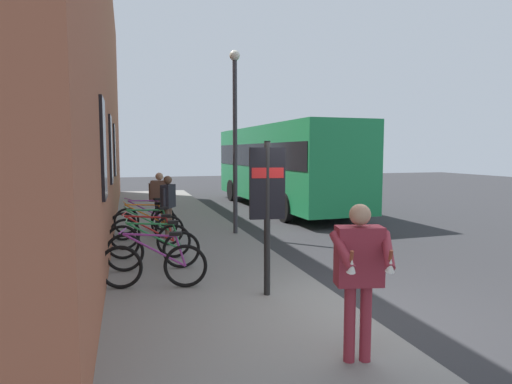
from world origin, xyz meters
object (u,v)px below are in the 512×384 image
(bicycle_nearest_sign, at_px, (154,265))
(bicycle_beside_lamp, at_px, (145,224))
(transit_info_sign, at_px, (267,193))
(tourist_with_hotdogs, at_px, (360,266))
(city_bus, at_px, (282,162))
(pedestrian_by_facade, at_px, (160,195))
(bicycle_under_window, at_px, (154,250))
(bicycle_end_of_row, at_px, (145,218))
(bicycle_leaning_wall, at_px, (149,240))
(pedestrian_crossing_street, at_px, (168,200))
(street_lamp, at_px, (235,126))
(bicycle_mid_rack, at_px, (148,231))

(bicycle_nearest_sign, distance_m, bicycle_beside_lamp, 4.21)
(transit_info_sign, xyz_separation_m, tourist_with_hotdogs, (-2.37, -0.25, -0.55))
(bicycle_nearest_sign, distance_m, tourist_with_hotdogs, 3.80)
(bicycle_beside_lamp, xyz_separation_m, transit_info_sign, (-5.05, -1.66, 1.21))
(city_bus, relative_size, pedestrian_by_facade, 6.48)
(bicycle_nearest_sign, relative_size, tourist_with_hotdogs, 1.03)
(bicycle_under_window, bearing_deg, bicycle_end_of_row, -0.12)
(bicycle_nearest_sign, distance_m, transit_info_sign, 2.23)
(bicycle_end_of_row, height_order, city_bus, city_bus)
(tourist_with_hotdogs, bearing_deg, bicycle_leaning_wall, 19.93)
(bicycle_beside_lamp, relative_size, pedestrian_crossing_street, 1.09)
(city_bus, bearing_deg, transit_info_sign, 159.04)
(bicycle_under_window, relative_size, city_bus, 0.17)
(bicycle_end_of_row, bearing_deg, bicycle_under_window, 179.88)
(pedestrian_crossing_street, bearing_deg, bicycle_leaning_wall, 164.05)
(transit_info_sign, height_order, street_lamp, street_lamp)
(pedestrian_by_facade, height_order, tourist_with_hotdogs, tourist_with_hotdogs)
(transit_info_sign, relative_size, pedestrian_by_facade, 1.47)
(bicycle_nearest_sign, relative_size, bicycle_beside_lamp, 0.99)
(city_bus, height_order, pedestrian_crossing_street, city_bus)
(bicycle_mid_rack, xyz_separation_m, pedestrian_by_facade, (2.42, -0.45, 0.61))
(bicycle_under_window, distance_m, pedestrian_crossing_street, 3.13)
(bicycle_under_window, distance_m, bicycle_mid_rack, 2.03)
(bicycle_mid_rack, xyz_separation_m, tourist_with_hotdogs, (-6.38, -1.88, 0.66))
(pedestrian_crossing_street, bearing_deg, transit_info_sign, -168.06)
(bicycle_leaning_wall, bearing_deg, bicycle_mid_rack, -1.90)
(bicycle_nearest_sign, distance_m, street_lamp, 5.60)
(bicycle_under_window, xyz_separation_m, pedestrian_crossing_street, (3.03, -0.55, 0.60))
(bicycle_nearest_sign, xyz_separation_m, pedestrian_by_facade, (5.59, -0.51, 0.61))
(transit_info_sign, distance_m, city_bus, 11.37)
(bicycle_under_window, bearing_deg, bicycle_nearest_sign, 176.52)
(bicycle_nearest_sign, height_order, bicycle_beside_lamp, same)
(pedestrian_crossing_street, relative_size, street_lamp, 0.33)
(bicycle_mid_rack, xyz_separation_m, bicycle_end_of_row, (1.99, -0.02, 0.00))
(bicycle_mid_rack, distance_m, bicycle_beside_lamp, 1.04)
(street_lamp, bearing_deg, tourist_with_hotdogs, 176.09)
(bicycle_mid_rack, relative_size, city_bus, 0.17)
(bicycle_mid_rack, xyz_separation_m, transit_info_sign, (-4.01, -1.62, 1.21))
(pedestrian_by_facade, xyz_separation_m, street_lamp, (-1.24, -1.94, 1.93))
(bicycle_under_window, height_order, bicycle_mid_rack, same)
(pedestrian_crossing_street, bearing_deg, bicycle_end_of_row, 28.64)
(bicycle_leaning_wall, xyz_separation_m, bicycle_beside_lamp, (2.15, -0.00, 0.00))
(bicycle_leaning_wall, xyz_separation_m, city_bus, (7.71, -5.73, 1.41))
(bicycle_nearest_sign, xyz_separation_m, bicycle_leaning_wall, (2.06, -0.02, -0.00))
(bicycle_leaning_wall, bearing_deg, tourist_with_hotdogs, -160.07)
(transit_info_sign, bearing_deg, bicycle_nearest_sign, 63.36)
(pedestrian_by_facade, bearing_deg, bicycle_nearest_sign, 174.81)
(bicycle_nearest_sign, bearing_deg, city_bus, -30.45)
(bicycle_nearest_sign, distance_m, bicycle_under_window, 1.14)
(city_bus, height_order, pedestrian_by_facade, city_bus)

